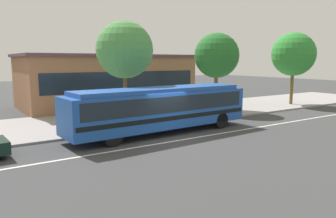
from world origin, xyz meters
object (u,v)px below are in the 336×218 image
transit_bus (161,107)px  pedestrian_standing_by_tree (192,105)px  street_tree_mid_block (217,56)px  bus_stop_sign (202,97)px  street_tree_near_stop (125,50)px  pedestrian_walking_along_curb (108,112)px  street_tree_far_end (293,54)px  pedestrian_waiting_near_sign (143,106)px

transit_bus → pedestrian_standing_by_tree: 4.83m
street_tree_mid_block → transit_bus: bearing=-151.3°
bus_stop_sign → street_tree_mid_block: size_ratio=0.36×
transit_bus → street_tree_near_stop: 4.94m
bus_stop_sign → street_tree_mid_block: (3.57, 2.47, 3.01)m
pedestrian_walking_along_curb → street_tree_mid_block: bearing=12.7°
street_tree_near_stop → pedestrian_walking_along_curb: bearing=-142.8°
pedestrian_standing_by_tree → street_tree_far_end: (12.73, 0.99, 3.71)m
transit_bus → street_tree_far_end: bearing=11.3°
transit_bus → street_tree_mid_block: (8.40, 4.60, 3.06)m
street_tree_mid_block → pedestrian_walking_along_curb: bearing=-167.3°
street_tree_far_end → transit_bus: bearing=-168.7°
bus_stop_sign → street_tree_far_end: (12.07, 1.24, 3.18)m
pedestrian_walking_along_curb → pedestrian_standing_by_tree: size_ratio=1.06×
pedestrian_walking_along_curb → pedestrian_standing_by_tree: (6.56, 0.21, -0.06)m
transit_bus → pedestrian_walking_along_curb: 3.25m
transit_bus → pedestrian_walking_along_curb: bearing=137.6°
street_tree_near_stop → street_tree_mid_block: street_tree_near_stop is taller
pedestrian_walking_along_curb → street_tree_near_stop: bearing=37.2°
bus_stop_sign → street_tree_near_stop: size_ratio=0.35×
pedestrian_walking_along_curb → pedestrian_standing_by_tree: pedestrian_walking_along_curb is taller
transit_bus → street_tree_mid_block: 10.05m
transit_bus → pedestrian_waiting_near_sign: bearing=78.3°
street_tree_mid_block → bus_stop_sign: bearing=-145.4°
pedestrian_waiting_near_sign → street_tree_near_stop: (-1.18, 0.26, 3.74)m
pedestrian_walking_along_curb → street_tree_far_end: size_ratio=0.26×
pedestrian_standing_by_tree → street_tree_mid_block: street_tree_mid_block is taller
pedestrian_waiting_near_sign → bus_stop_sign: (4.13, -1.22, 0.46)m
pedestrian_waiting_near_sign → street_tree_mid_block: size_ratio=0.28×
transit_bus → bus_stop_sign: transit_bus is taller
transit_bus → pedestrian_waiting_near_sign: (0.70, 3.36, -0.40)m
pedestrian_walking_along_curb → bus_stop_sign: 7.23m
bus_stop_sign → street_tree_far_end: size_ratio=0.35×
street_tree_mid_block → pedestrian_waiting_near_sign: bearing=-170.8°
pedestrian_standing_by_tree → street_tree_mid_block: bearing=27.7°
pedestrian_waiting_near_sign → street_tree_near_stop: bearing=167.6°
bus_stop_sign → street_tree_near_stop: street_tree_near_stop is taller
pedestrian_walking_along_curb → street_tree_far_end: (19.29, 1.20, 3.65)m
pedestrian_waiting_near_sign → pedestrian_standing_by_tree: bearing=-15.7°
pedestrian_walking_along_curb → transit_bus: bearing=-42.4°
transit_bus → bus_stop_sign: size_ratio=4.94×
pedestrian_walking_along_curb → street_tree_far_end: 19.67m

